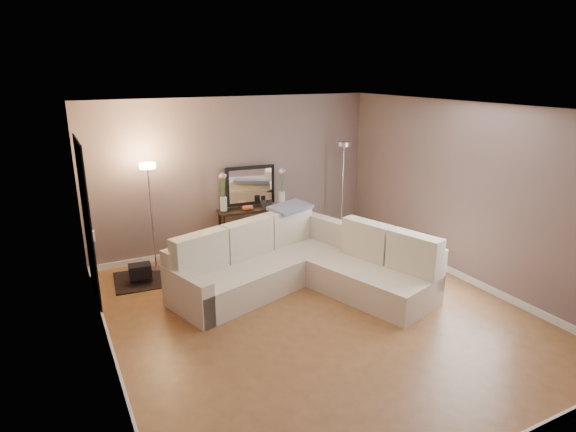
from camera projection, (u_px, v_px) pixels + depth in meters
name	position (u px, v px, depth m)	size (l,w,h in m)	color
floor	(316.00, 314.00, 6.23)	(5.00, 5.50, 0.01)	#976337
ceiling	(320.00, 108.00, 5.46)	(5.00, 5.50, 0.01)	white
wall_back	(235.00, 175.00, 8.19)	(5.00, 0.02, 2.60)	#7B655E
wall_front	(512.00, 318.00, 3.50)	(5.00, 0.02, 2.60)	#7B655E
wall_left	(99.00, 252.00, 4.74)	(0.02, 5.50, 2.60)	#7B655E
wall_right	(468.00, 194.00, 6.94)	(0.02, 5.50, 2.60)	#7B655E
baseboard_back	(238.00, 244.00, 8.53)	(5.00, 0.03, 0.10)	white
baseboard_left	(115.00, 361.00, 5.12)	(0.03, 5.50, 0.10)	white
baseboard_right	(457.00, 274.00, 7.30)	(0.03, 5.50, 0.10)	white
doorway	(87.00, 224.00, 6.26)	(0.02, 1.20, 2.20)	black
switch_plate	(94.00, 236.00, 5.51)	(0.02, 0.08, 0.12)	white
sectional_sofa	(299.00, 264.00, 6.87)	(3.36, 2.75, 0.95)	beige
throw_blanket	(290.00, 207.00, 7.47)	(0.68, 0.39, 0.05)	slate
console_table	(250.00, 227.00, 8.25)	(1.25, 0.45, 0.75)	black
leaning_mirror	(250.00, 186.00, 8.20)	(0.86, 0.12, 0.68)	black
table_decor	(254.00, 206.00, 8.12)	(0.52, 0.13, 0.12)	#C85323
flower_vase_left	(223.00, 195.00, 7.90)	(0.14, 0.12, 0.64)	silver
flower_vase_right	(282.00, 189.00, 8.27)	(0.14, 0.12, 0.64)	silver
floor_lamp_lit	(150.00, 196.00, 7.22)	(0.26, 0.26, 1.69)	silver
floor_lamp_unlit	(343.00, 171.00, 8.65)	(0.31, 0.31, 1.79)	silver
charcoal_rug	(153.00, 278.00, 7.26)	(1.11, 0.83, 0.01)	black
black_bag	(140.00, 271.00, 7.05)	(0.31, 0.22, 0.20)	black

